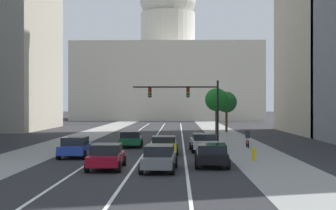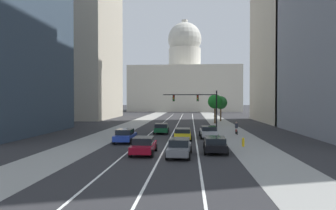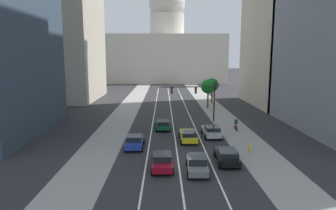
# 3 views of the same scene
# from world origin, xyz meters

# --- Properties ---
(ground_plane) EXTENTS (400.00, 400.00, 0.00)m
(ground_plane) POSITION_xyz_m (0.00, 40.00, 0.00)
(ground_plane) COLOR #2B2B2D
(sidewalk_left) EXTENTS (4.59, 130.00, 0.01)m
(sidewalk_left) POSITION_xyz_m (-8.50, 35.00, 0.01)
(sidewalk_left) COLOR gray
(sidewalk_left) RESTS_ON ground
(sidewalk_right) EXTENTS (4.59, 130.00, 0.01)m
(sidewalk_right) POSITION_xyz_m (8.50, 35.00, 0.01)
(sidewalk_right) COLOR gray
(sidewalk_right) RESTS_ON ground
(lane_stripe_left) EXTENTS (0.16, 90.00, 0.01)m
(lane_stripe_left) POSITION_xyz_m (-3.10, 25.00, 0.01)
(lane_stripe_left) COLOR white
(lane_stripe_left) RESTS_ON ground
(lane_stripe_center) EXTENTS (0.16, 90.00, 0.01)m
(lane_stripe_center) POSITION_xyz_m (0.00, 25.00, 0.01)
(lane_stripe_center) COLOR white
(lane_stripe_center) RESTS_ON ground
(lane_stripe_right) EXTENTS (0.16, 90.00, 0.01)m
(lane_stripe_right) POSITION_xyz_m (3.10, 25.00, 0.01)
(lane_stripe_right) COLOR white
(lane_stripe_right) RESTS_ON ground
(office_tower_far_left) EXTENTS (17.58, 22.63, 48.93)m
(office_tower_far_left) POSITION_xyz_m (-25.84, 45.57, 24.50)
(office_tower_far_left) COLOR #B7AD99
(office_tower_far_left) RESTS_ON ground
(capitol_building) EXTENTS (45.13, 26.23, 39.23)m
(capitol_building) POSITION_xyz_m (0.00, 97.61, 12.53)
(capitol_building) COLOR beige
(capitol_building) RESTS_ON ground
(car_yellow) EXTENTS (2.12, 4.75, 1.41)m
(car_yellow) POSITION_xyz_m (1.55, 8.21, 0.74)
(car_yellow) COLOR yellow
(car_yellow) RESTS_ON ground
(car_gray) EXTENTS (2.08, 4.45, 1.46)m
(car_gray) POSITION_xyz_m (1.55, -1.50, 0.76)
(car_gray) COLOR slate
(car_gray) RESTS_ON ground
(car_crimson) EXTENTS (2.04, 4.32, 1.47)m
(car_crimson) POSITION_xyz_m (-1.55, -0.73, 0.76)
(car_crimson) COLOR maroon
(car_crimson) RESTS_ON ground
(car_blue) EXTENTS (2.02, 4.10, 1.48)m
(car_blue) POSITION_xyz_m (-4.66, 5.60, 0.76)
(car_blue) COLOR #1E389E
(car_blue) RESTS_ON ground
(car_silver) EXTENTS (2.21, 4.42, 1.47)m
(car_silver) POSITION_xyz_m (4.66, 10.20, 0.77)
(car_silver) COLOR #B2B5BA
(car_silver) RESTS_ON ground
(car_green) EXTENTS (2.19, 4.28, 1.43)m
(car_green) POSITION_xyz_m (-1.54, 14.19, 0.76)
(car_green) COLOR #14512D
(car_green) RESTS_ON ground
(car_black) EXTENTS (2.15, 4.61, 1.38)m
(car_black) POSITION_xyz_m (4.65, 0.68, 0.74)
(car_black) COLOR black
(car_black) RESTS_ON ground
(traffic_signal_mast) EXTENTS (8.44, 0.39, 6.11)m
(traffic_signal_mast) POSITION_xyz_m (3.74, 19.49, 4.35)
(traffic_signal_mast) COLOR black
(traffic_signal_mast) RESTS_ON ground
(fire_hydrant) EXTENTS (0.26, 0.35, 0.91)m
(fire_hydrant) POSITION_xyz_m (7.69, 3.82, 0.46)
(fire_hydrant) COLOR yellow
(fire_hydrant) RESTS_ON ground
(cyclist) EXTENTS (0.36, 1.70, 1.72)m
(cyclist) POSITION_xyz_m (8.62, 13.71, 0.85)
(cyclist) COLOR black
(cyclist) RESTS_ON ground
(street_tree_near_right) EXTENTS (2.83, 2.83, 5.50)m
(street_tree_near_right) POSITION_xyz_m (9.14, 38.10, 4.05)
(street_tree_near_right) COLOR #51381E
(street_tree_near_right) RESTS_ON ground
(street_tree_mid_right) EXTENTS (2.83, 2.83, 5.77)m
(street_tree_mid_right) POSITION_xyz_m (7.32, 31.67, 4.31)
(street_tree_mid_right) COLOR #51381E
(street_tree_mid_right) RESTS_ON ground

